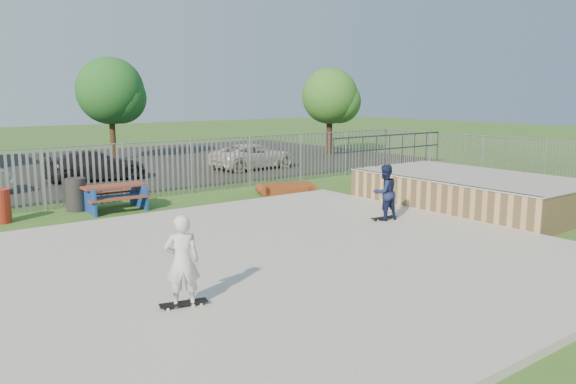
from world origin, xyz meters
TOP-DOWN VIEW (x-y plane):
  - ground at (0.00, 0.00)m, footprint 120.00×120.00m
  - concrete_slab at (0.00, 0.00)m, footprint 15.00×12.00m
  - quarter_pipe at (9.50, 1.04)m, footprint 5.50×7.05m
  - fence at (1.00, 4.59)m, footprint 26.04×16.02m
  - picnic_table at (0.15, 7.68)m, footprint 1.98×1.65m
  - funbox at (6.38, 6.82)m, footprint 2.03×1.49m
  - trash_bin_red at (-3.12, 7.89)m, footprint 0.59×0.59m
  - trash_bin_grey at (-0.85, 8.31)m, footprint 0.63×0.63m
  - parking_lot at (0.00, 19.00)m, footprint 40.00×18.00m
  - car_dark at (1.76, 14.31)m, footprint 4.45×2.19m
  - car_white at (9.26, 13.38)m, footprint 4.59×2.37m
  - tree_mid at (5.06, 21.24)m, footprint 3.69×3.69m
  - tree_right at (16.92, 16.45)m, footprint 3.41×3.41m
  - skateboard_a at (5.52, 1.05)m, footprint 0.82×0.28m
  - skateboard_b at (-2.04, -1.53)m, footprint 0.82×0.39m
  - skater_navy at (5.52, 1.05)m, footprint 0.82×0.67m
  - skater_white at (-2.04, -1.53)m, footprint 0.68×0.58m

SIDE VIEW (x-z plane):
  - ground at x=0.00m, z-range 0.00..0.00m
  - parking_lot at x=0.00m, z-range 0.00..0.02m
  - concrete_slab at x=0.00m, z-range 0.00..0.15m
  - funbox at x=6.38m, z-range 0.00..0.37m
  - skateboard_a at x=5.52m, z-range 0.15..0.23m
  - skateboard_b at x=-2.04m, z-range 0.15..0.23m
  - picnic_table at x=0.15m, z-range 0.01..0.83m
  - trash_bin_red at x=-3.12m, z-range 0.00..0.98m
  - trash_bin_grey at x=-0.85m, z-range 0.00..1.05m
  - quarter_pipe at x=9.50m, z-range -0.54..1.65m
  - car_white at x=9.26m, z-range 0.02..1.26m
  - car_dark at x=1.76m, z-range 0.02..1.27m
  - skater_navy at x=5.52m, z-range 0.15..1.73m
  - skater_white at x=-2.04m, z-range 0.15..1.73m
  - fence at x=1.00m, z-range 0.00..2.00m
  - tree_right at x=16.92m, z-range 0.90..6.16m
  - tree_mid at x=5.06m, z-range 0.99..6.68m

